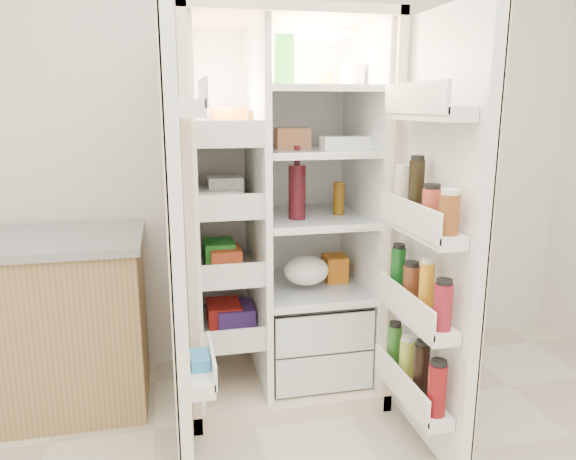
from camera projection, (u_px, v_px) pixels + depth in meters
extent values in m
cube|color=silver|center=(230.00, 117.00, 2.84)|extent=(4.00, 0.02, 2.70)
cube|color=beige|center=(268.00, 202.00, 2.92)|extent=(0.92, 0.04, 1.80)
cube|color=beige|center=(187.00, 218.00, 2.51)|extent=(0.04, 0.70, 1.80)
cube|color=beige|center=(367.00, 210.00, 2.70)|extent=(0.04, 0.70, 1.80)
cube|color=beige|center=(279.00, 19.00, 2.41)|extent=(0.92, 0.70, 0.04)
cube|color=beige|center=(281.00, 378.00, 2.80)|extent=(0.92, 0.70, 0.08)
cube|color=white|center=(269.00, 200.00, 2.89)|extent=(0.84, 0.02, 1.68)
cube|color=white|center=(193.00, 214.00, 2.51)|extent=(0.02, 0.62, 1.68)
cube|color=white|center=(361.00, 207.00, 2.69)|extent=(0.02, 0.62, 1.68)
cube|color=white|center=(257.00, 211.00, 2.58)|extent=(0.03, 0.62, 1.68)
cube|color=silver|center=(311.00, 351.00, 2.78)|extent=(0.47, 0.52, 0.19)
cube|color=silver|center=(311.00, 314.00, 2.73)|extent=(0.47, 0.52, 0.19)
cube|color=#FFD18C|center=(310.00, 36.00, 2.50)|extent=(0.30, 0.30, 0.02)
cube|color=silver|center=(228.00, 326.00, 2.67)|extent=(0.28, 0.58, 0.02)
cube|color=silver|center=(226.00, 268.00, 2.60)|extent=(0.28, 0.58, 0.02)
cube|color=silver|center=(224.00, 206.00, 2.54)|extent=(0.28, 0.58, 0.02)
cube|color=silver|center=(223.00, 141.00, 2.47)|extent=(0.28, 0.58, 0.02)
cube|color=silver|center=(311.00, 287.00, 2.72)|extent=(0.49, 0.58, 0.01)
cube|color=silver|center=(311.00, 217.00, 2.64)|extent=(0.49, 0.58, 0.01)
cube|color=silver|center=(312.00, 150.00, 2.57)|extent=(0.49, 0.58, 0.02)
cube|color=silver|center=(313.00, 89.00, 2.51)|extent=(0.49, 0.58, 0.02)
cube|color=red|center=(227.00, 315.00, 2.66)|extent=(0.16, 0.20, 0.10)
cube|color=green|center=(226.00, 254.00, 2.59)|extent=(0.14, 0.18, 0.12)
cube|color=silver|center=(224.00, 197.00, 2.53)|extent=(0.20, 0.22, 0.07)
cube|color=orange|center=(222.00, 123.00, 2.45)|extent=(0.15, 0.16, 0.14)
cube|color=#502D89|center=(227.00, 316.00, 2.66)|extent=(0.18, 0.20, 0.09)
cube|color=#DB4D26|center=(226.00, 256.00, 2.59)|extent=(0.14, 0.18, 0.10)
cube|color=white|center=(224.00, 191.00, 2.52)|extent=(0.16, 0.16, 0.12)
sphere|color=orange|center=(291.00, 371.00, 2.69)|extent=(0.07, 0.07, 0.07)
sphere|color=orange|center=(306.00, 366.00, 2.75)|extent=(0.07, 0.07, 0.07)
sphere|color=orange|center=(328.00, 368.00, 2.73)|extent=(0.07, 0.07, 0.07)
sphere|color=orange|center=(294.00, 358.00, 2.83)|extent=(0.07, 0.07, 0.07)
sphere|color=orange|center=(314.00, 358.00, 2.84)|extent=(0.07, 0.07, 0.07)
ellipsoid|color=#416C24|center=(310.00, 310.00, 2.75)|extent=(0.26, 0.24, 0.11)
cylinder|color=#420E15|center=(297.00, 192.00, 2.53)|extent=(0.08, 0.08, 0.25)
cylinder|color=brown|center=(339.00, 198.00, 2.64)|extent=(0.06, 0.06, 0.16)
cube|color=green|center=(284.00, 61.00, 2.39)|extent=(0.08, 0.08, 0.22)
cylinder|color=white|center=(353.00, 76.00, 2.51)|extent=(0.11, 0.11, 0.10)
cylinder|color=#B26A29|center=(326.00, 79.00, 2.54)|extent=(0.06, 0.06, 0.08)
cube|color=white|center=(347.00, 143.00, 2.52)|extent=(0.24, 0.10, 0.06)
cube|color=#A86C43|center=(292.00, 138.00, 2.56)|extent=(0.16, 0.09, 0.10)
ellipsoid|color=white|center=(306.00, 276.00, 2.65)|extent=(0.22, 0.20, 0.14)
cube|color=orange|center=(335.00, 268.00, 2.79)|extent=(0.11, 0.13, 0.13)
cube|color=white|center=(176.00, 249.00, 1.98)|extent=(0.05, 0.40, 1.72)
cube|color=beige|center=(169.00, 250.00, 1.97)|extent=(0.01, 0.40, 1.72)
cube|color=white|center=(201.00, 373.00, 2.10)|extent=(0.09, 0.32, 0.06)
cube|color=white|center=(190.00, 108.00, 1.88)|extent=(0.09, 0.32, 0.06)
cube|color=#338CCC|center=(200.00, 366.00, 2.10)|extent=(0.07, 0.12, 0.10)
cube|color=white|center=(441.00, 240.00, 2.10)|extent=(0.05, 0.58, 1.72)
cube|color=beige|center=(447.00, 240.00, 2.11)|extent=(0.01, 0.58, 1.72)
cube|color=white|center=(412.00, 393.00, 2.23)|extent=(0.11, 0.50, 0.05)
cube|color=white|center=(416.00, 315.00, 2.15)|extent=(0.11, 0.50, 0.05)
cube|color=white|center=(421.00, 229.00, 2.07)|extent=(0.11, 0.50, 0.05)
cube|color=white|center=(428.00, 113.00, 1.98)|extent=(0.11, 0.50, 0.05)
cylinder|color=maroon|center=(437.00, 390.00, 2.01)|extent=(0.07, 0.07, 0.20)
cylinder|color=black|center=(421.00, 371.00, 2.13)|extent=(0.06, 0.06, 0.22)
cylinder|color=#ABB43C|center=(407.00, 361.00, 2.26)|extent=(0.06, 0.06, 0.18)
cylinder|color=#2C6923|center=(394.00, 346.00, 2.38)|extent=(0.06, 0.06, 0.19)
cylinder|color=maroon|center=(443.00, 307.00, 1.94)|extent=(0.07, 0.07, 0.17)
cylinder|color=orange|center=(426.00, 290.00, 2.06)|extent=(0.06, 0.06, 0.21)
cylinder|color=brown|center=(411.00, 285.00, 2.19)|extent=(0.07, 0.07, 0.16)
cylinder|color=#125019|center=(398.00, 271.00, 2.30)|extent=(0.06, 0.06, 0.20)
cylinder|color=brown|center=(449.00, 215.00, 1.86)|extent=(0.07, 0.07, 0.14)
cylinder|color=#A73F2B|center=(431.00, 208.00, 1.99)|extent=(0.07, 0.07, 0.14)
cylinder|color=black|center=(416.00, 190.00, 2.10)|extent=(0.06, 0.06, 0.23)
cylinder|color=beige|center=(402.00, 191.00, 2.23)|extent=(0.06, 0.06, 0.18)
cube|color=#A17C50|center=(21.00, 329.00, 2.52)|extent=(1.10, 0.57, 0.79)
cube|color=gray|center=(11.00, 243.00, 2.43)|extent=(1.14, 0.61, 0.04)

